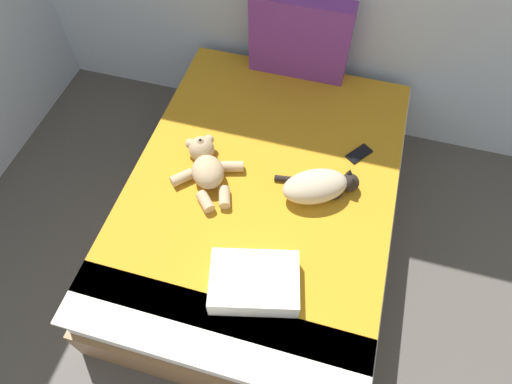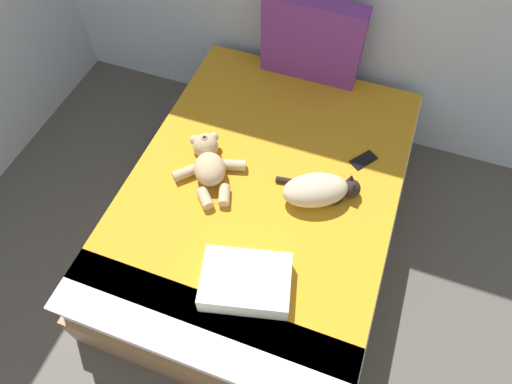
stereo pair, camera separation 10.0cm
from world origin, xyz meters
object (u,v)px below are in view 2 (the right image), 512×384
(cat, at_px, (319,190))
(teddy_bear, at_px, (209,163))
(cell_phone, at_px, (364,160))
(throw_pillow, at_px, (246,282))
(bed, at_px, (263,209))
(patterned_cushion, at_px, (312,40))

(cat, xyz_separation_m, teddy_bear, (-0.60, -0.03, -0.01))
(cell_phone, relative_size, throw_pillow, 0.40)
(bed, distance_m, teddy_bear, 0.45)
(patterned_cushion, bearing_deg, throw_pillow, -84.64)
(patterned_cushion, height_order, cat, patterned_cushion)
(cell_phone, height_order, throw_pillow, throw_pillow)
(bed, height_order, patterned_cushion, patterned_cushion)
(cat, distance_m, cell_phone, 0.37)
(bed, distance_m, cat, 0.45)
(bed, relative_size, throw_pillow, 4.97)
(cell_phone, bearing_deg, teddy_bear, -155.48)
(patterned_cushion, xyz_separation_m, teddy_bear, (-0.28, -0.93, -0.19))
(patterned_cushion, height_order, throw_pillow, patterned_cushion)
(patterned_cushion, bearing_deg, teddy_bear, -107.04)
(cell_phone, distance_m, throw_pillow, 0.98)
(cat, bearing_deg, bed, -179.35)
(patterned_cushion, bearing_deg, bed, -88.82)
(cat, bearing_deg, cell_phone, 61.93)
(cell_phone, bearing_deg, throw_pillow, -110.86)
(bed, xyz_separation_m, cell_phone, (0.47, 0.33, 0.27))
(cat, relative_size, teddy_bear, 0.98)
(cat, height_order, throw_pillow, cat)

